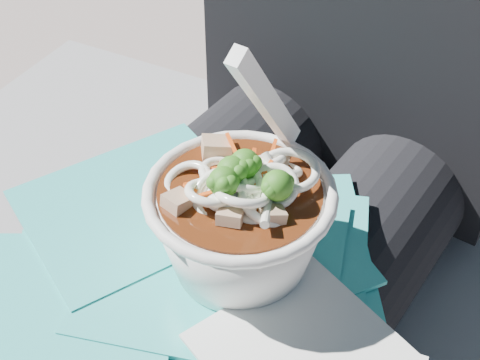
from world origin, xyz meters
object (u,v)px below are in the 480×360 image
Objects in this scene: person_body at (264,219)px; plastic_bag at (187,269)px; lap at (206,300)px; udon_bowl at (241,216)px.

person_body reaches higher than plastic_bag.
udon_bowl is at bearing -8.50° from lap.
plastic_bag is (0.01, -0.12, 0.05)m from person_body.
lap is 1.24× the size of plastic_bag.
lap is at bearing -90.00° from person_body.
udon_bowl is (0.03, 0.02, 0.06)m from plastic_bag.
person_body reaches higher than lap.
plastic_bag is at bearing -86.42° from person_body.
lap is 0.48× the size of person_body.
person_body is 0.15m from udon_bowl.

